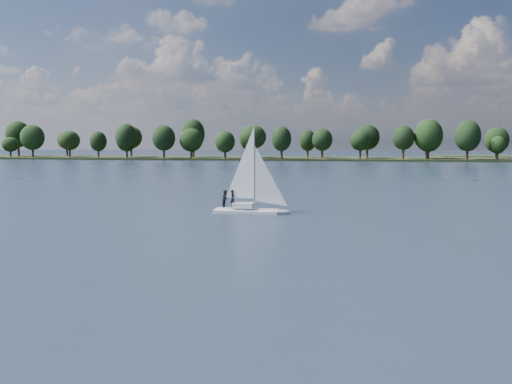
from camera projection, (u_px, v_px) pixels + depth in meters
The scene contains 4 objects.
ground at pixel (294, 176), 118.21m from camera, with size 700.00×700.00×0.00m, color #233342.
far_shore at pixel (324, 159), 228.09m from camera, with size 660.00×40.00×1.50m, color black.
sailboat at pixel (247, 188), 56.59m from camera, with size 6.96×2.07×9.12m.
treeline at pixel (301, 139), 225.72m from camera, with size 562.54×74.02×18.46m.
Camera 1 is at (12.61, -17.63, 7.13)m, focal length 40.00 mm.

